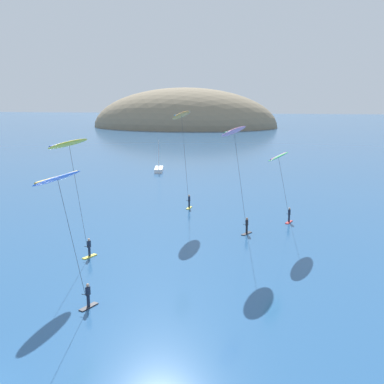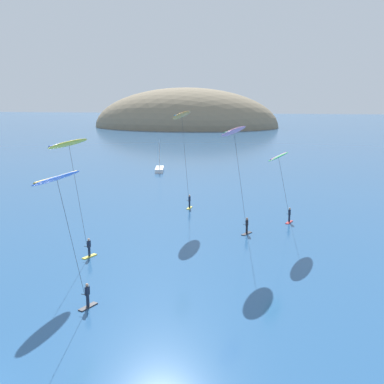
{
  "view_description": "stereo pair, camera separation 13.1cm",
  "coord_description": "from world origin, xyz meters",
  "px_view_note": "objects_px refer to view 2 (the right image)",
  "views": [
    {
      "loc": [
        14.41,
        -18.37,
        14.27
      ],
      "look_at": [
        7.97,
        26.55,
        4.73
      ],
      "focal_mm": 45.0,
      "sensor_mm": 36.0,
      "label": 1
    },
    {
      "loc": [
        14.54,
        -18.35,
        14.27
      ],
      "look_at": [
        7.97,
        26.55,
        4.73
      ],
      "focal_mm": 45.0,
      "sensor_mm": 36.0,
      "label": 2
    }
  ],
  "objects_px": {
    "kitesurfer_pink": "(235,139)",
    "kitesurfer_green": "(280,162)",
    "sailboat_near": "(160,168)",
    "kitesurfer_yellow": "(71,154)",
    "kitesurfer_blue": "(60,190)",
    "kitesurfer_orange": "(182,121)"
  },
  "relations": [
    {
      "from": "sailboat_near",
      "to": "kitesurfer_orange",
      "type": "xyz_separation_m",
      "value": [
        9.29,
        -30.32,
        10.28
      ]
    },
    {
      "from": "kitesurfer_orange",
      "to": "kitesurfer_pink",
      "type": "height_order",
      "value": "kitesurfer_orange"
    },
    {
      "from": "kitesurfer_blue",
      "to": "kitesurfer_green",
      "type": "relative_size",
      "value": 1.04
    },
    {
      "from": "kitesurfer_pink",
      "to": "kitesurfer_green",
      "type": "distance_m",
      "value": 6.47
    },
    {
      "from": "kitesurfer_yellow",
      "to": "kitesurfer_green",
      "type": "distance_m",
      "value": 20.2
    },
    {
      "from": "kitesurfer_yellow",
      "to": "kitesurfer_blue",
      "type": "relative_size",
      "value": 1.09
    },
    {
      "from": "sailboat_near",
      "to": "kitesurfer_pink",
      "type": "bearing_deg",
      "value": -69.04
    },
    {
      "from": "sailboat_near",
      "to": "kitesurfer_blue",
      "type": "xyz_separation_m",
      "value": [
        6.61,
        -58.29,
        7.91
      ]
    },
    {
      "from": "kitesurfer_orange",
      "to": "kitesurfer_yellow",
      "type": "xyz_separation_m",
      "value": [
        -5.98,
        -18.12,
        -1.52
      ]
    },
    {
      "from": "kitesurfer_yellow",
      "to": "kitesurfer_orange",
      "type": "bearing_deg",
      "value": 71.75
    },
    {
      "from": "kitesurfer_orange",
      "to": "sailboat_near",
      "type": "bearing_deg",
      "value": 107.03
    },
    {
      "from": "kitesurfer_pink",
      "to": "kitesurfer_green",
      "type": "xyz_separation_m",
      "value": [
        4.15,
        4.24,
        -2.58
      ]
    },
    {
      "from": "kitesurfer_yellow",
      "to": "kitesurfer_blue",
      "type": "distance_m",
      "value": 10.41
    },
    {
      "from": "kitesurfer_orange",
      "to": "kitesurfer_pink",
      "type": "relative_size",
      "value": 1.08
    },
    {
      "from": "kitesurfer_blue",
      "to": "kitesurfer_pink",
      "type": "bearing_deg",
      "value": 60.84
    },
    {
      "from": "kitesurfer_blue",
      "to": "kitesurfer_orange",
      "type": "bearing_deg",
      "value": 84.54
    },
    {
      "from": "sailboat_near",
      "to": "kitesurfer_yellow",
      "type": "distance_m",
      "value": 49.34
    },
    {
      "from": "kitesurfer_orange",
      "to": "kitesurfer_pink",
      "type": "bearing_deg",
      "value": -59.45
    },
    {
      "from": "sailboat_near",
      "to": "kitesurfer_green",
      "type": "bearing_deg",
      "value": -61.73
    },
    {
      "from": "kitesurfer_pink",
      "to": "sailboat_near",
      "type": "bearing_deg",
      "value": 110.96
    },
    {
      "from": "sailboat_near",
      "to": "kitesurfer_blue",
      "type": "relative_size",
      "value": 0.62
    },
    {
      "from": "kitesurfer_pink",
      "to": "kitesurfer_yellow",
      "type": "relative_size",
      "value": 1.07
    }
  ]
}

